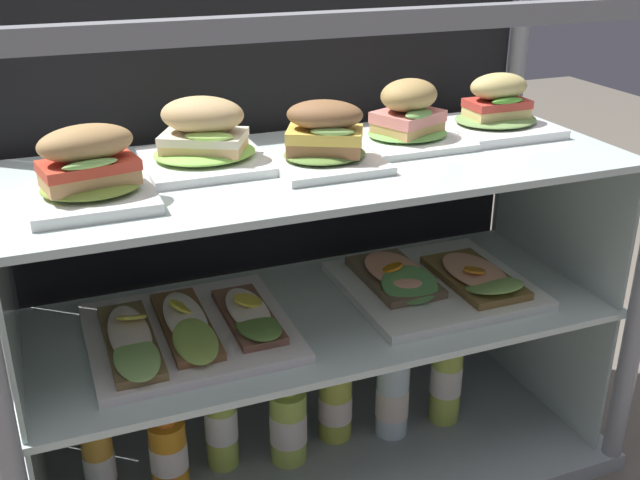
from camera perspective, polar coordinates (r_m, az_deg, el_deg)
ground_plane at (r=1.58m, az=0.00°, el=-16.86°), size 6.00×6.00×0.02m
case_base_deck at (r=1.56m, az=0.00°, el=-16.09°), size 1.11×0.48×0.04m
case_frame at (r=1.41m, az=-1.65°, el=1.81°), size 1.11×0.48×0.91m
riser_lower_tier at (r=1.46m, az=0.00°, el=-11.01°), size 1.03×0.40×0.30m
shelf_lower_glass at (r=1.38m, az=0.00°, el=-5.65°), size 1.05×0.42×0.01m
riser_upper_tier at (r=1.32m, az=0.00°, el=-0.25°), size 1.03×0.40×0.27m
shelf_upper_glass at (r=1.27m, az=0.00°, el=5.64°), size 1.05×0.42×0.01m
plated_roll_sandwich_mid_left at (r=1.12m, az=-17.08°, el=4.85°), size 0.17×0.17×0.11m
plated_roll_sandwich_right_of_center at (r=1.25m, az=-8.79°, el=7.48°), size 0.20×0.20×0.12m
plated_roll_sandwich_left_of_center at (r=1.23m, az=0.21°, el=7.49°), size 0.18×0.18×0.11m
plated_roll_sandwich_far_right at (r=1.37m, az=6.70°, el=9.12°), size 0.19×0.19×0.12m
plated_roll_sandwich_far_left at (r=1.48m, az=13.23°, el=9.39°), size 0.20×0.20×0.11m
open_sandwich_tray_far_left at (r=1.30m, az=-9.95°, el=-6.82°), size 0.34×0.32×0.06m
open_sandwich_tray_left_of_center at (r=1.46m, az=8.72°, el=-3.08°), size 0.34×0.32×0.06m
juice_bottle_back_left at (r=1.46m, az=-16.49°, el=-15.24°), size 0.06×0.06×0.23m
juice_bottle_back_right at (r=1.44m, az=-11.43°, el=-15.45°), size 0.07×0.07×0.21m
juice_bottle_front_second at (r=1.47m, az=-7.52°, el=-13.43°), size 0.06×0.06×0.24m
juice_bottle_front_right_end at (r=1.48m, az=-2.36°, el=-13.87°), size 0.07×0.07×0.20m
juice_bottle_front_middle at (r=1.54m, az=1.16°, el=-11.90°), size 0.07×0.07×0.22m
juice_bottle_tucked_behind at (r=1.55m, az=5.54°, el=-11.32°), size 0.07×0.07×0.25m
juice_bottle_front_left_end at (r=1.59m, az=9.57°, el=-10.02°), size 0.07×0.07×0.26m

